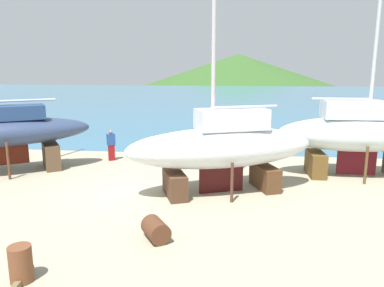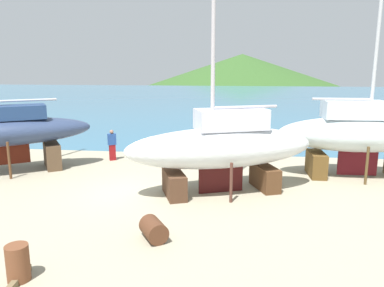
{
  "view_description": "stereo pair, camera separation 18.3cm",
  "coord_description": "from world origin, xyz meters",
  "px_view_note": "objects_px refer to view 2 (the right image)",
  "views": [
    {
      "loc": [
        4.0,
        -14.39,
        5.2
      ],
      "look_at": [
        2.1,
        2.29,
        1.73
      ],
      "focal_mm": 35.03,
      "sensor_mm": 36.0,
      "label": 1
    },
    {
      "loc": [
        4.18,
        -14.36,
        5.2
      ],
      "look_at": [
        2.1,
        2.29,
        1.73
      ],
      "focal_mm": 35.03,
      "sensor_mm": 36.0,
      "label": 2
    }
  ],
  "objects_px": {
    "barrel_by_slipway": "(154,229)",
    "worker": "(112,145)",
    "barrel_tipped_left": "(18,263)",
    "sailboat_far_slipway": "(222,146)",
    "sailboat_mid_port": "(359,134)",
    "sailboat_small_center": "(7,132)"
  },
  "relations": [
    {
      "from": "sailboat_mid_port",
      "to": "sailboat_small_center",
      "type": "bearing_deg",
      "value": -176.99
    },
    {
      "from": "worker",
      "to": "barrel_by_slipway",
      "type": "height_order",
      "value": "worker"
    },
    {
      "from": "sailboat_far_slipway",
      "to": "worker",
      "type": "xyz_separation_m",
      "value": [
        -6.35,
        4.71,
        -1.07
      ]
    },
    {
      "from": "barrel_tipped_left",
      "to": "sailboat_small_center",
      "type": "bearing_deg",
      "value": 123.46
    },
    {
      "from": "sailboat_mid_port",
      "to": "worker",
      "type": "height_order",
      "value": "sailboat_mid_port"
    },
    {
      "from": "sailboat_small_center",
      "to": "barrel_by_slipway",
      "type": "distance_m",
      "value": 10.99
    },
    {
      "from": "sailboat_far_slipway",
      "to": "barrel_by_slipway",
      "type": "height_order",
      "value": "sailboat_far_slipway"
    },
    {
      "from": "barrel_tipped_left",
      "to": "barrel_by_slipway",
      "type": "height_order",
      "value": "barrel_tipped_left"
    },
    {
      "from": "sailboat_far_slipway",
      "to": "worker",
      "type": "bearing_deg",
      "value": -57.75
    },
    {
      "from": "sailboat_mid_port",
      "to": "barrel_by_slipway",
      "type": "xyz_separation_m",
      "value": [
        -8.13,
        -7.73,
        -1.74
      ]
    },
    {
      "from": "sailboat_mid_port",
      "to": "worker",
      "type": "bearing_deg",
      "value": 171.09
    },
    {
      "from": "sailboat_far_slipway",
      "to": "barrel_by_slipway",
      "type": "bearing_deg",
      "value": 47.3
    },
    {
      "from": "sailboat_mid_port",
      "to": "barrel_tipped_left",
      "type": "relative_size",
      "value": 12.92
    },
    {
      "from": "sailboat_small_center",
      "to": "sailboat_mid_port",
      "type": "bearing_deg",
      "value": 150.89
    },
    {
      "from": "barrel_by_slipway",
      "to": "worker",
      "type": "bearing_deg",
      "value": 115.65
    },
    {
      "from": "sailboat_far_slipway",
      "to": "barrel_tipped_left",
      "type": "relative_size",
      "value": 15.54
    },
    {
      "from": "sailboat_mid_port",
      "to": "barrel_by_slipway",
      "type": "height_order",
      "value": "sailboat_mid_port"
    },
    {
      "from": "sailboat_mid_port",
      "to": "barrel_by_slipway",
      "type": "distance_m",
      "value": 11.35
    },
    {
      "from": "sailboat_small_center",
      "to": "worker",
      "type": "bearing_deg",
      "value": -178.65
    },
    {
      "from": "sailboat_small_center",
      "to": "barrel_by_slipway",
      "type": "relative_size",
      "value": 13.3
    },
    {
      "from": "sailboat_mid_port",
      "to": "barrel_tipped_left",
      "type": "distance_m",
      "value": 15.13
    },
    {
      "from": "barrel_by_slipway",
      "to": "sailboat_mid_port",
      "type": "bearing_deg",
      "value": 43.55
    }
  ]
}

